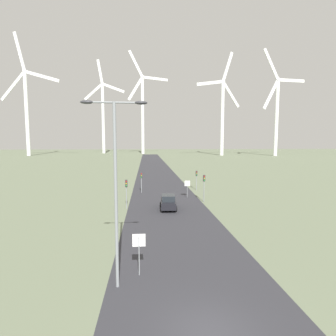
{
  "coord_description": "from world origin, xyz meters",
  "views": [
    {
      "loc": [
        -2.67,
        -10.41,
        8.3
      ],
      "look_at": [
        0.0,
        21.44,
        5.14
      ],
      "focal_mm": 28.0,
      "sensor_mm": 36.0,
      "label": 1
    }
  ],
  "objects_px": {
    "wind_turbine_far_left": "(26,104)",
    "wind_turbine_left": "(103,112)",
    "traffic_light_post_near_left": "(126,188)",
    "traffic_light_post_near_right": "(204,182)",
    "wind_turbine_center": "(143,108)",
    "stop_sign_near": "(139,246)",
    "streetlamp": "(115,173)",
    "car_approaching": "(168,202)",
    "wind_turbine_far_right": "(277,109)",
    "wind_turbine_right": "(222,110)",
    "stop_sign_far": "(187,186)",
    "traffic_light_post_mid_left": "(141,178)",
    "traffic_light_post_mid_right": "(197,176)"
  },
  "relations": [
    {
      "from": "wind_turbine_far_left",
      "to": "wind_turbine_left",
      "type": "height_order",
      "value": "wind_turbine_far_left"
    },
    {
      "from": "traffic_light_post_near_left",
      "to": "traffic_light_post_near_right",
      "type": "xyz_separation_m",
      "value": [
        10.46,
        2.9,
        0.09
      ]
    },
    {
      "from": "wind_turbine_far_left",
      "to": "wind_turbine_center",
      "type": "relative_size",
      "value": 1.03
    },
    {
      "from": "stop_sign_near",
      "to": "wind_turbine_left",
      "type": "bearing_deg",
      "value": 99.56
    },
    {
      "from": "streetlamp",
      "to": "car_approaching",
      "type": "distance_m",
      "value": 18.63
    },
    {
      "from": "wind_turbine_far_left",
      "to": "wind_turbine_center",
      "type": "height_order",
      "value": "wind_turbine_far_left"
    },
    {
      "from": "streetlamp",
      "to": "wind_turbine_far_right",
      "type": "distance_m",
      "value": 162.3
    },
    {
      "from": "traffic_light_post_near_right",
      "to": "wind_turbine_far_left",
      "type": "height_order",
      "value": "wind_turbine_far_left"
    },
    {
      "from": "traffic_light_post_near_left",
      "to": "traffic_light_post_near_right",
      "type": "height_order",
      "value": "traffic_light_post_near_right"
    },
    {
      "from": "wind_turbine_right",
      "to": "wind_turbine_far_right",
      "type": "bearing_deg",
      "value": -14.81
    },
    {
      "from": "stop_sign_near",
      "to": "wind_turbine_far_right",
      "type": "relative_size",
      "value": 0.04
    },
    {
      "from": "stop_sign_far",
      "to": "wind_turbine_right",
      "type": "height_order",
      "value": "wind_turbine_right"
    },
    {
      "from": "wind_turbine_far_right",
      "to": "wind_turbine_far_left",
      "type": "bearing_deg",
      "value": 174.85
    },
    {
      "from": "stop_sign_near",
      "to": "wind_turbine_center",
      "type": "distance_m",
      "value": 177.99
    },
    {
      "from": "wind_turbine_left",
      "to": "wind_turbine_center",
      "type": "xyz_separation_m",
      "value": [
        29.44,
        -9.71,
        1.92
      ]
    },
    {
      "from": "stop_sign_near",
      "to": "traffic_light_post_near_right",
      "type": "distance_m",
      "value": 21.31
    },
    {
      "from": "streetlamp",
      "to": "wind_turbine_far_left",
      "type": "bearing_deg",
      "value": 114.64
    },
    {
      "from": "stop_sign_near",
      "to": "stop_sign_far",
      "type": "xyz_separation_m",
      "value": [
        6.6,
        22.54,
        -0.07
      ]
    },
    {
      "from": "traffic_light_post_mid_left",
      "to": "traffic_light_post_near_left",
      "type": "bearing_deg",
      "value": -99.06
    },
    {
      "from": "stop_sign_near",
      "to": "wind_turbine_right",
      "type": "distance_m",
      "value": 156.28
    },
    {
      "from": "traffic_light_post_mid_right",
      "to": "wind_turbine_center",
      "type": "height_order",
      "value": "wind_turbine_center"
    },
    {
      "from": "traffic_light_post_mid_right",
      "to": "wind_turbine_right",
      "type": "bearing_deg",
      "value": 71.7
    },
    {
      "from": "stop_sign_near",
      "to": "stop_sign_far",
      "type": "relative_size",
      "value": 1.04
    },
    {
      "from": "traffic_light_post_near_left",
      "to": "car_approaching",
      "type": "relative_size",
      "value": 0.87
    },
    {
      "from": "wind_turbine_right",
      "to": "stop_sign_far",
      "type": "bearing_deg",
      "value": -108.54
    },
    {
      "from": "wind_turbine_center",
      "to": "wind_turbine_right",
      "type": "xyz_separation_m",
      "value": [
        49.84,
        -28.95,
        -4.52
      ]
    },
    {
      "from": "traffic_light_post_near_right",
      "to": "traffic_light_post_mid_left",
      "type": "relative_size",
      "value": 1.14
    },
    {
      "from": "stop_sign_far",
      "to": "wind_turbine_left",
      "type": "height_order",
      "value": "wind_turbine_left"
    },
    {
      "from": "traffic_light_post_mid_right",
      "to": "stop_sign_far",
      "type": "bearing_deg",
      "value": -113.12
    },
    {
      "from": "traffic_light_post_near_left",
      "to": "traffic_light_post_mid_left",
      "type": "distance_m",
      "value": 10.6
    },
    {
      "from": "wind_turbine_center",
      "to": "streetlamp",
      "type": "bearing_deg",
      "value": -89.83
    },
    {
      "from": "wind_turbine_left",
      "to": "wind_turbine_right",
      "type": "relative_size",
      "value": 1.07
    },
    {
      "from": "traffic_light_post_near_right",
      "to": "wind_turbine_right",
      "type": "height_order",
      "value": "wind_turbine_right"
    },
    {
      "from": "wind_turbine_right",
      "to": "wind_turbine_far_right",
      "type": "distance_m",
      "value": 32.06
    },
    {
      "from": "traffic_light_post_near_left",
      "to": "wind_turbine_left",
      "type": "height_order",
      "value": "wind_turbine_left"
    },
    {
      "from": "wind_turbine_center",
      "to": "traffic_light_post_near_right",
      "type": "bearing_deg",
      "value": -86.26
    },
    {
      "from": "wind_turbine_far_left",
      "to": "traffic_light_post_mid_left",
      "type": "bearing_deg",
      "value": -60.32
    },
    {
      "from": "traffic_light_post_mid_left",
      "to": "wind_turbine_far_right",
      "type": "bearing_deg",
      "value": 54.43
    },
    {
      "from": "traffic_light_post_mid_right",
      "to": "wind_turbine_left",
      "type": "distance_m",
      "value": 164.04
    },
    {
      "from": "car_approaching",
      "to": "wind_turbine_right",
      "type": "xyz_separation_m",
      "value": [
        44.94,
        130.38,
        27.2
      ]
    },
    {
      "from": "car_approaching",
      "to": "wind_turbine_right",
      "type": "distance_m",
      "value": 140.57
    },
    {
      "from": "traffic_light_post_near_right",
      "to": "traffic_light_post_mid_left",
      "type": "height_order",
      "value": "traffic_light_post_near_right"
    },
    {
      "from": "wind_turbine_far_left",
      "to": "wind_turbine_far_right",
      "type": "distance_m",
      "value": 151.12
    },
    {
      "from": "traffic_light_post_near_right",
      "to": "wind_turbine_left",
      "type": "relative_size",
      "value": 0.06
    },
    {
      "from": "stop_sign_far",
      "to": "wind_turbine_far_left",
      "type": "relative_size",
      "value": 0.03
    },
    {
      "from": "stop_sign_far",
      "to": "traffic_light_post_near_left",
      "type": "relative_size",
      "value": 0.7
    },
    {
      "from": "streetlamp",
      "to": "wind_turbine_right",
      "type": "xyz_separation_m",
      "value": [
        49.33,
        147.58,
        21.53
      ]
    },
    {
      "from": "traffic_light_post_near_left",
      "to": "traffic_light_post_mid_left",
      "type": "bearing_deg",
      "value": 80.94
    },
    {
      "from": "stop_sign_near",
      "to": "wind_turbine_far_right",
      "type": "height_order",
      "value": "wind_turbine_far_right"
    },
    {
      "from": "streetlamp",
      "to": "wind_turbine_left",
      "type": "distance_m",
      "value": 190.17
    }
  ]
}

